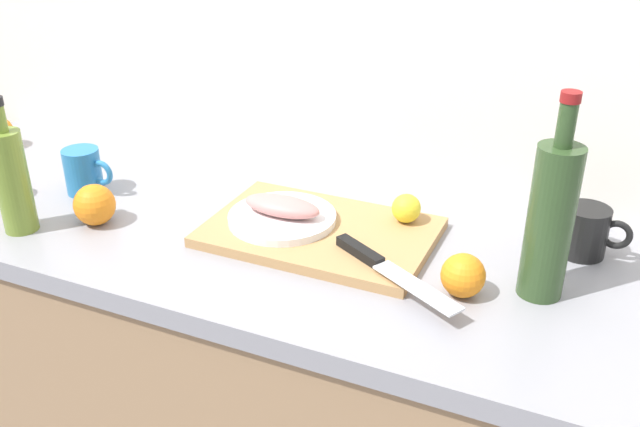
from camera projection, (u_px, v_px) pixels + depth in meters
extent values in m
cube|color=white|center=(361.00, 21.00, 1.45)|extent=(3.20, 0.05, 2.50)
cube|color=#9E7A56|center=(298.00, 423.00, 1.56)|extent=(2.00, 0.58, 0.86)
cube|color=gray|center=(295.00, 247.00, 1.35)|extent=(2.00, 0.60, 0.04)
cube|color=tan|center=(320.00, 232.00, 1.34)|extent=(0.43, 0.28, 0.02)
cylinder|color=white|center=(282.00, 218.00, 1.36)|extent=(0.21, 0.21, 0.01)
ellipsoid|color=tan|center=(282.00, 206.00, 1.35)|extent=(0.16, 0.07, 0.04)
cube|color=silver|center=(417.00, 287.00, 1.13)|extent=(0.17, 0.12, 0.00)
cube|color=black|center=(360.00, 251.00, 1.24)|extent=(0.11, 0.07, 0.02)
sphere|color=yellow|center=(406.00, 208.00, 1.35)|extent=(0.06, 0.06, 0.06)
cylinder|color=olive|center=(13.00, 182.00, 1.33)|extent=(0.06, 0.06, 0.20)
cylinder|color=#2D4723|center=(550.00, 224.00, 1.11)|extent=(0.07, 0.07, 0.26)
cylinder|color=#2D4723|center=(566.00, 125.00, 1.04)|extent=(0.03, 0.03, 0.07)
cylinder|color=maroon|center=(571.00, 97.00, 1.02)|extent=(0.03, 0.03, 0.02)
cylinder|color=#2672B2|center=(83.00, 171.00, 1.51)|extent=(0.08, 0.08, 0.10)
torus|color=#2672B2|center=(102.00, 173.00, 1.49)|extent=(0.06, 0.01, 0.06)
cylinder|color=black|center=(584.00, 231.00, 1.27)|extent=(0.08, 0.08, 0.09)
torus|color=black|center=(616.00, 235.00, 1.25)|extent=(0.06, 0.01, 0.06)
sphere|color=orange|center=(0.00, 182.00, 1.49)|extent=(0.07, 0.07, 0.07)
sphere|color=orange|center=(95.00, 205.00, 1.38)|extent=(0.08, 0.08, 0.08)
sphere|color=orange|center=(463.00, 275.00, 1.15)|extent=(0.07, 0.07, 0.07)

